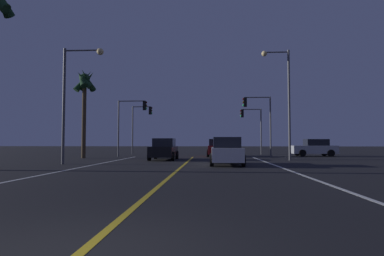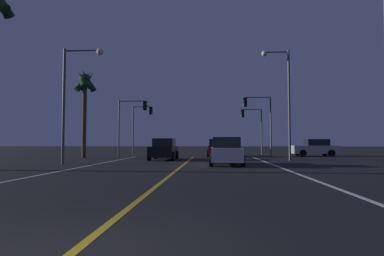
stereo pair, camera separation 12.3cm
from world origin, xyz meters
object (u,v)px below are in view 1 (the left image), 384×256
street_lamp_left_mid (74,89)px  car_lead_same_lane (226,152)px  car_oncoming (164,149)px  car_crossing_side (314,148)px  traffic_light_near_left (132,115)px  traffic_light_far_left (142,119)px  car_ahead_far (217,148)px  street_lamp_right_near (372,26)px  palm_tree_left_mid (85,87)px  traffic_light_near_right (258,113)px  street_lamp_right_far (283,91)px  traffic_light_far_right (251,121)px

street_lamp_left_mid → car_lead_same_lane: bearing=-0.1°
car_lead_same_lane → car_oncoming: size_ratio=1.00×
car_crossing_side → traffic_light_near_left: size_ratio=0.78×
traffic_light_far_left → street_lamp_left_mid: bearing=-92.8°
car_lead_same_lane → car_ahead_far: 11.37m
car_oncoming → traffic_light_far_left: bearing=-158.5°
car_lead_same_lane → traffic_light_far_left: (-8.90, 16.10, 3.25)m
traffic_light_near_left → street_lamp_right_near: bearing=-55.2°
car_ahead_far → car_oncoming: same height
car_lead_same_lane → traffic_light_far_left: size_ratio=0.78×
car_crossing_side → palm_tree_left_mid: (-21.44, -5.01, 5.44)m
traffic_light_near_right → street_lamp_right_far: street_lamp_right_far is taller
car_lead_same_lane → street_lamp_right_far: 8.24m
street_lamp_right_far → palm_tree_left_mid: (-16.73, 2.36, 0.87)m
traffic_light_far_right → street_lamp_left_mid: size_ratio=0.69×
car_oncoming → traffic_light_near_left: (-3.95, 5.23, 3.23)m
car_ahead_far → palm_tree_left_mid: size_ratio=0.54×
car_oncoming → street_lamp_right_near: street_lamp_right_near is taller
car_crossing_side → traffic_light_near_left: bearing=5.7°
palm_tree_left_mid → traffic_light_far_right: bearing=29.0°
traffic_light_near_left → street_lamp_right_far: street_lamp_right_far is taller
traffic_light_near_right → street_lamp_left_mid: bearing=38.7°
traffic_light_near_right → traffic_light_near_left: size_ratio=1.05×
car_ahead_far → street_lamp_left_mid: 15.26m
car_ahead_far → car_oncoming: 7.42m
car_ahead_far → traffic_light_near_right: 5.18m
traffic_light_far_right → car_lead_same_lane: bearing=77.4°
car_crossing_side → traffic_light_near_right: size_ratio=0.75×
traffic_light_near_left → car_oncoming: bearing=-52.9°
street_lamp_right_near → street_lamp_right_far: bearing=-90.4°
street_lamp_left_mid → palm_tree_left_mid: size_ratio=0.93×
street_lamp_left_mid → palm_tree_left_mid: bearing=107.9°
traffic_light_far_right → traffic_light_far_left: size_ratio=0.93×
traffic_light_near_right → palm_tree_left_mid: (-15.60, -3.20, 2.04)m
car_lead_same_lane → car_crossing_side: same height
car_crossing_side → car_oncoming: bearing=26.6°
car_lead_same_lane → traffic_light_near_right: 11.67m
street_lamp_right_near → palm_tree_left_mid: size_ratio=1.06×
street_lamp_left_mid → car_oncoming: bearing=46.9°
car_ahead_far → traffic_light_far_left: traffic_light_far_left is taller
traffic_light_near_right → street_lamp_right_near: bearing=93.1°
car_crossing_side → palm_tree_left_mid: size_ratio=0.54×
car_ahead_far → traffic_light_near_left: bearing=95.3°
car_lead_same_lane → car_crossing_side: size_ratio=1.00×
car_lead_same_lane → street_lamp_right_far: (4.65, 5.04, 4.57)m
street_lamp_right_far → car_crossing_side: bearing=-122.6°
traffic_light_near_right → street_lamp_left_mid: (-13.22, -10.58, 0.59)m
car_lead_same_lane → traffic_light_near_left: (-8.63, 10.60, 3.23)m
car_ahead_far → car_oncoming: bearing=143.9°
street_lamp_left_mid → traffic_light_near_left: bearing=84.2°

